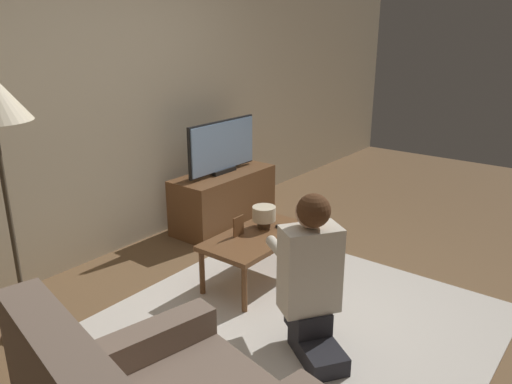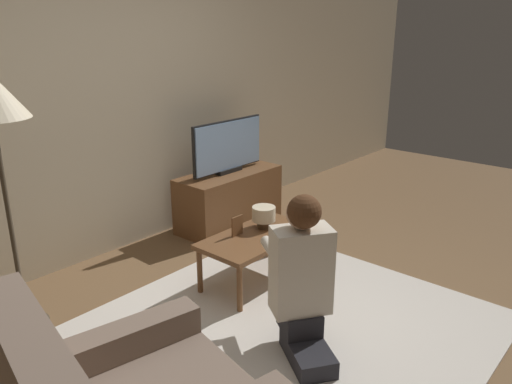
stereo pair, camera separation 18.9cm
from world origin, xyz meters
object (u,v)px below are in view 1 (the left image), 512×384
Objects in this scene: tv at (222,147)px; table_lamp at (264,215)px; coffee_table at (258,240)px; person_kneeling at (311,273)px.

table_lamp is (-0.58, -0.93, -0.30)m from tv.
table_lamp is at bearing 19.87° from coffee_table.
coffee_table is at bearing -87.43° from person_kneeling.
tv is 1.13m from table_lamp.
person_kneeling reaches higher than table_lamp.
tv is at bearing -89.95° from person_kneeling.
tv is at bearing 53.78° from coffee_table.
person_kneeling is at bearing -127.21° from table_lamp.
coffee_table is 0.21m from table_lamp.
tv reaches higher than table_lamp.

